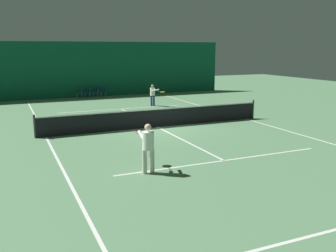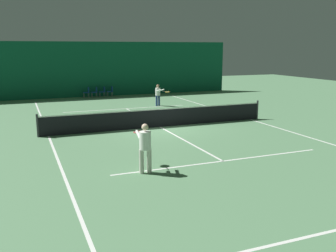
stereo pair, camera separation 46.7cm
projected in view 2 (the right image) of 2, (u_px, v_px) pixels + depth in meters
name	position (u px, v px, depth m)	size (l,w,h in m)	color
ground_plane	(160.00, 127.00, 19.27)	(60.00, 60.00, 0.00)	#56845B
backdrop_curtain	(102.00, 69.00, 31.21)	(23.00, 0.12, 4.50)	#0F5138
court_line_baseline_far	(108.00, 99.00, 30.07)	(11.00, 0.10, 0.00)	white
court_line_service_far	(126.00, 109.00, 25.08)	(8.25, 0.10, 0.00)	white
court_line_service_near	(223.00, 161.00, 13.46)	(8.25, 0.10, 0.00)	white
court_line_sideline_left	(49.00, 136.00, 17.25)	(0.10, 23.80, 0.00)	white
court_line_sideline_right	(250.00, 119.00, 21.28)	(0.10, 23.80, 0.00)	white
court_line_centre	(160.00, 127.00, 19.27)	(0.10, 12.80, 0.00)	white
tennis_net	(160.00, 117.00, 19.16)	(12.00, 0.10, 1.07)	black
player_near	(145.00, 144.00, 12.04)	(0.46, 1.36, 1.64)	beige
player_far	(158.00, 93.00, 26.10)	(0.82, 1.30, 1.49)	navy
courtside_chair_0	(87.00, 92.00, 30.56)	(0.44, 0.44, 0.84)	#99999E
courtside_chair_1	(95.00, 91.00, 30.80)	(0.44, 0.44, 0.84)	#99999E
courtside_chair_2	(103.00, 91.00, 31.04)	(0.44, 0.44, 0.84)	#99999E
courtside_chair_3	(111.00, 91.00, 31.28)	(0.44, 0.44, 0.84)	#99999E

